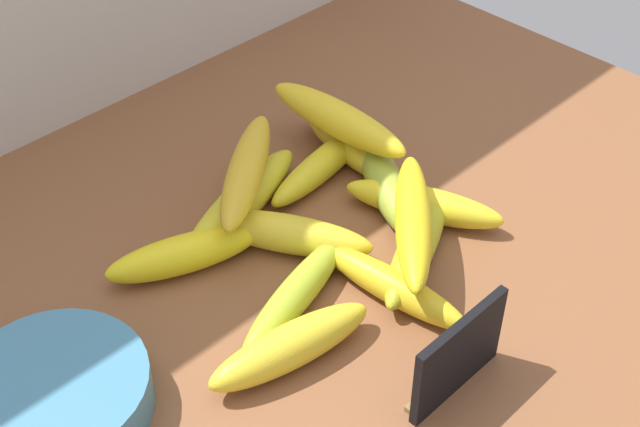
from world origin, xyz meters
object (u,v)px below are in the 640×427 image
(fruit_bowl, at_px, (56,395))
(banana_2, at_px, (296,294))
(banana_4, at_px, (346,144))
(banana_1, at_px, (325,162))
(banana_12, at_px, (338,119))
(banana_5, at_px, (183,254))
(banana_11, at_px, (413,220))
(banana_10, at_px, (243,201))
(banana_8, at_px, (424,204))
(chalkboard_sign, at_px, (458,358))
(banana_0, at_px, (393,286))
(banana_13, at_px, (246,170))
(banana_6, at_px, (291,346))
(banana_7, at_px, (417,246))
(banana_9, at_px, (286,234))
(banana_3, at_px, (386,184))

(fruit_bowl, distance_m, banana_2, 0.23)
(banana_2, xyz_separation_m, banana_4, (0.20, 0.13, 0.00))
(banana_1, height_order, banana_12, banana_12)
(banana_5, bearing_deg, banana_11, -41.87)
(banana_10, height_order, banana_11, banana_11)
(fruit_bowl, height_order, banana_8, fruit_bowl)
(chalkboard_sign, distance_m, banana_12, 0.34)
(banana_0, distance_m, banana_12, 0.23)
(banana_2, xyz_separation_m, banana_13, (0.06, 0.13, 0.04))
(banana_6, relative_size, banana_7, 0.89)
(banana_8, xyz_separation_m, banana_12, (0.01, 0.13, 0.04))
(banana_10, xyz_separation_m, banana_11, (0.07, -0.17, 0.03))
(banana_1, height_order, banana_13, banana_13)
(banana_5, height_order, banana_6, banana_6)
(banana_13, bearing_deg, banana_1, -4.23)
(banana_9, xyz_separation_m, banana_13, (0.01, 0.07, 0.04))
(banana_2, bearing_deg, banana_9, 53.24)
(chalkboard_sign, height_order, fruit_bowl, chalkboard_sign)
(banana_8, bearing_deg, banana_3, 94.04)
(chalkboard_sign, height_order, banana_10, chalkboard_sign)
(chalkboard_sign, height_order, banana_9, chalkboard_sign)
(chalkboard_sign, height_order, banana_8, chalkboard_sign)
(banana_11, bearing_deg, banana_6, -176.44)
(banana_0, relative_size, banana_11, 0.84)
(banana_1, bearing_deg, banana_11, -103.83)
(banana_0, relative_size, banana_10, 0.83)
(banana_5, xyz_separation_m, banana_8, (0.23, -0.12, -0.00))
(fruit_bowl, relative_size, banana_9, 0.90)
(banana_5, relative_size, banana_7, 0.85)
(banana_4, relative_size, banana_12, 0.79)
(banana_11, height_order, banana_12, banana_12)
(banana_10, bearing_deg, banana_13, -18.87)
(banana_12, bearing_deg, banana_9, -154.26)
(fruit_bowl, xyz_separation_m, banana_6, (0.17, -0.10, 0.00))
(banana_7, relative_size, banana_8, 1.07)
(banana_10, bearing_deg, banana_11, -66.89)
(banana_0, height_order, banana_12, banana_12)
(banana_3, height_order, banana_4, banana_3)
(banana_7, relative_size, banana_12, 0.95)
(banana_3, bearing_deg, banana_7, -120.00)
(banana_3, bearing_deg, banana_4, 73.91)
(banana_1, relative_size, banana_13, 0.97)
(fruit_bowl, distance_m, banana_3, 0.40)
(fruit_bowl, bearing_deg, chalkboard_sign, -40.78)
(fruit_bowl, xyz_separation_m, banana_8, (0.41, -0.05, -0.00))
(fruit_bowl, bearing_deg, banana_8, -7.66)
(chalkboard_sign, bearing_deg, banana_9, 85.42)
(banana_3, relative_size, banana_10, 0.88)
(banana_1, distance_m, banana_6, 0.27)
(fruit_bowl, height_order, banana_5, same)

